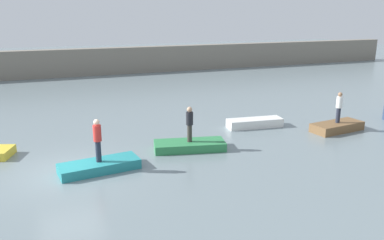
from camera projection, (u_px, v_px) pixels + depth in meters
ground_plane at (67, 173)px, 15.66m from camera, size 120.00×120.00×0.00m
embankment_wall at (47, 64)px, 37.50m from camera, size 80.00×1.20×2.62m
rowboat_teal at (99, 166)px, 15.80m from camera, size 3.27×1.56×0.39m
rowboat_green at (190, 146)px, 18.21m from camera, size 3.42×1.91×0.39m
rowboat_white at (255, 123)px, 21.72m from camera, size 3.13×1.25×0.47m
rowboat_brown at (337, 127)px, 21.03m from camera, size 3.02×1.52×0.46m
person_white_shirt at (339, 106)px, 20.73m from camera, size 0.32×0.32×1.64m
person_red_shirt at (98, 138)px, 15.48m from camera, size 0.32×0.32×1.75m
person_dark_shirt at (190, 122)px, 17.91m from camera, size 0.32×0.32×1.64m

